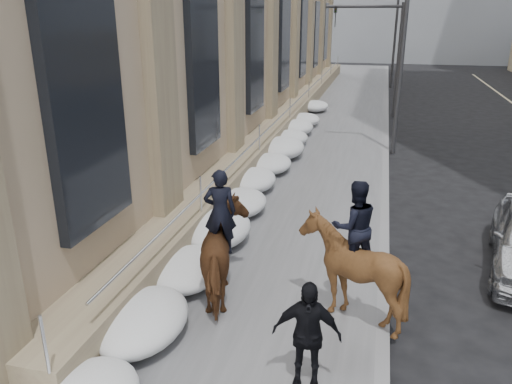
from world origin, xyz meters
TOP-DOWN VIEW (x-y plane):
  - ground at (0.00, 0.00)m, footprint 140.00×140.00m
  - sidewalk at (0.00, 10.00)m, footprint 5.00×80.00m
  - curb at (2.62, 10.00)m, footprint 0.24×80.00m
  - streetlight_mid at (2.74, 14.00)m, footprint 1.71×0.24m
  - streetlight_far at (2.74, 34.00)m, footprint 1.71×0.24m
  - traffic_signal at (2.07, 22.00)m, footprint 4.10×0.22m
  - snow_bank at (-1.42, 8.11)m, footprint 1.70×18.10m
  - mounted_horse_left at (-0.43, 1.67)m, footprint 1.61×2.39m
  - mounted_horse_right at (1.97, 1.57)m, footprint 2.14×2.25m
  - pedestrian at (1.46, -0.45)m, footprint 1.06×0.51m

SIDE VIEW (x-z plane):
  - ground at x=0.00m, z-range 0.00..0.00m
  - sidewalk at x=0.00m, z-range 0.00..0.12m
  - curb at x=2.62m, z-range 0.00..0.12m
  - snow_bank at x=-1.42m, z-range 0.09..0.85m
  - pedestrian at x=1.46m, z-range 0.12..1.88m
  - mounted_horse_left at x=-0.43m, z-range -0.17..2.42m
  - mounted_horse_right at x=1.97m, z-range -0.10..2.54m
  - traffic_signal at x=2.07m, z-range 1.00..7.00m
  - streetlight_mid at x=2.74m, z-range 0.58..8.58m
  - streetlight_far at x=2.74m, z-range 0.58..8.58m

